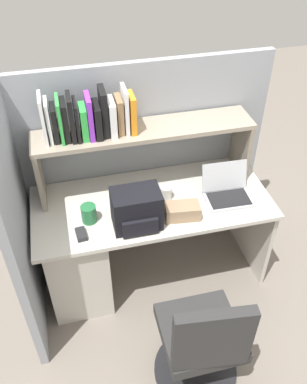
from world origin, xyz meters
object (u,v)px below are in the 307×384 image
Objects in this scene: laptop at (227,190)px; paper_cup at (166,193)px; tissue_box at (182,211)px; office_chair at (201,346)px; backpack at (137,210)px; computer_mouse at (81,234)px; snack_canister at (89,214)px.

paper_cup is (-0.40, 0.08, -0.00)m from laptop.
office_chair is at bearing -89.92° from tissue_box.
backpack is 3.17× the size of paper_cup.
paper_cup is at bearing 15.05° from computer_mouse.
snack_canister is at bearing -178.79° from laptop.
tissue_box reaches higher than computer_mouse.
office_chair is at bearing -91.88° from paper_cup.
tissue_box is at bearing -90.30° from office_chair.
snack_canister reaches higher than paper_cup.
laptop is at bearing 26.45° from tissue_box.
office_chair is (0.21, -0.71, -0.46)m from backpack.
tissue_box is 0.81m from office_chair.
laptop is at bearing -111.10° from office_chair.
laptop is 0.93m from snack_canister.
paper_cup is 0.99m from office_chair.
laptop is 0.34× the size of office_chair.
backpack is 1.36× the size of tissue_box.
backpack is (-0.65, -0.12, 0.07)m from laptop.
computer_mouse is 0.87× the size of snack_canister.
laptop is 0.37m from tissue_box.
tissue_box is 1.83× the size of snack_canister.
snack_canister is (-0.53, -0.10, 0.01)m from paper_cup.
backpack is at bearing -2.10° from computer_mouse.
office_chair is (0.50, -0.82, -0.40)m from snack_canister.
laptop is 1.06× the size of backpack.
computer_mouse is 0.11× the size of office_chair.
paper_cup is 0.43× the size of tissue_box.
office_chair reaches higher than tissue_box.
tissue_box is at bearing -10.37° from snack_canister.
laptop is 1.45× the size of tissue_box.
snack_canister is at bearing -169.64° from paper_cup.
laptop is 3.07× the size of computer_mouse.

